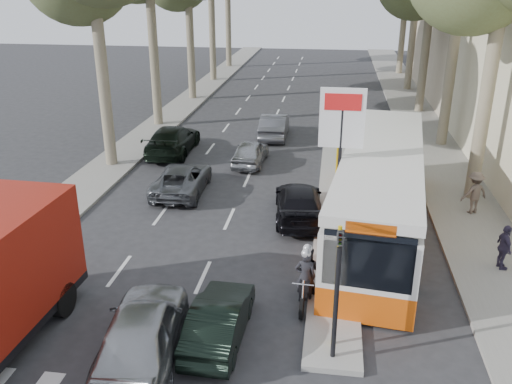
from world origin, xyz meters
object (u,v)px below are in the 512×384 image
at_px(dark_hatchback, 219,319).
at_px(motorcycle, 306,275).
at_px(city_bus, 380,190).
at_px(silver_hatchback, 142,331).

xyz_separation_m(dark_hatchback, motorcycle, (2.13, 2.20, 0.21)).
bearing_deg(dark_hatchback, motorcycle, -132.75).
height_order(dark_hatchback, city_bus, city_bus).
distance_m(silver_hatchback, motorcycle, 5.02).
height_order(silver_hatchback, motorcycle, motorcycle).
relative_size(city_bus, motorcycle, 5.97).
xyz_separation_m(silver_hatchback, motorcycle, (3.87, 3.20, 0.03)).
bearing_deg(silver_hatchback, dark_hatchback, -157.33).
bearing_deg(motorcycle, dark_hatchback, -131.14).
xyz_separation_m(dark_hatchback, city_bus, (4.52, 7.12, 1.10)).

